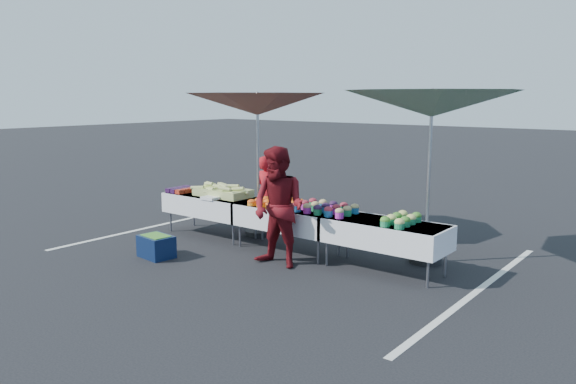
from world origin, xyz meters
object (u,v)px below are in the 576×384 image
Objects in this scene: table_center at (288,217)px; umbrella_left at (257,105)px; customer at (279,207)px; storage_bin at (156,246)px; umbrella_right at (432,105)px; table_left at (212,204)px; table_right at (385,233)px; vendor at (266,194)px.

umbrella_left reaches higher than table_center.
storage_bin is at bearing -156.70° from customer.
umbrella_right is at bearing 20.91° from table_center.
table_left is 1.00× the size of table_center.
umbrella_left is 0.96× the size of umbrella_right.
umbrella_right is (3.89, 0.80, 1.84)m from table_left.
table_center is 1.00× the size of table_right.
umbrella_right is at bearing 40.83° from storage_bin.
storage_bin is (-0.23, -2.47, -0.54)m from vendor.
customer is 2.16m from storage_bin.
customer is (-1.39, -0.75, 0.33)m from table_right.
table_left is 3.12× the size of storage_bin.
umbrella_right is (0.29, 0.80, 1.84)m from table_right.
table_center is at bearing 180.00° from table_right.
table_right is 3.13m from vendor.
customer is (0.41, -0.75, 0.33)m from table_center.
table_right is at bearing 0.00° from table_center.
table_center is 0.58× the size of umbrella_right.
storage_bin is (-1.84, -0.85, -0.72)m from customer.
table_right is 3.12× the size of storage_bin.
vendor is at bearing 133.45° from customer.
customer is 3.06× the size of storage_bin.
table_left is at bearing 65.60° from vendor.
table_center is 2.90m from umbrella_right.
table_center is 2.18m from umbrella_left.
customer is at bearing -39.91° from umbrella_left.
umbrella_left is 5.21× the size of storage_bin.
umbrella_right reaches higher than table_right.
table_left reaches higher than storage_bin.
table_right is at bearing 173.64° from vendor.
table_left is 1.02× the size of customer.
table_left is at bearing 180.00° from table_center.
table_left is 4.38m from umbrella_right.
table_center is at bearing 54.74° from storage_bin.
storage_bin is (0.37, -1.60, -0.40)m from table_left.
table_center is at bearing 153.93° from vendor.
storage_bin is (-0.34, -2.11, -2.21)m from umbrella_left.
table_right is 1.61m from customer.
umbrella_left is at bearing 155.02° from table_center.
table_center is at bearing -24.98° from umbrella_left.
vendor is 2.54m from storage_bin.
vendor is 3.71m from umbrella_right.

